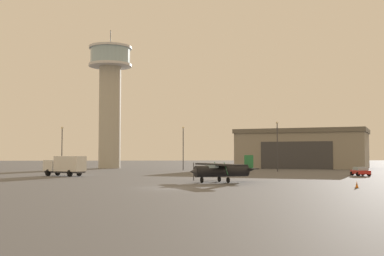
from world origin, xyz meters
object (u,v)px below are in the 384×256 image
truck_box_white (66,165)px  light_post_west (277,142)px  car_red (361,171)px  light_post_north (62,144)px  control_tower (110,92)px  traffic_cone_near_left (357,185)px  airplane_black (223,170)px  light_post_east (183,144)px

truck_box_white → light_post_west: size_ratio=0.71×
car_red → light_post_north: 57.34m
control_tower → traffic_cone_near_left: 77.46m
light_post_north → car_red: bearing=-28.7°
light_post_north → control_tower: bearing=63.0°
airplane_black → light_post_east: (-2.14, 43.10, 3.86)m
airplane_black → light_post_east: bearing=-105.3°
truck_box_white → traffic_cone_near_left: (33.41, -28.71, -1.33)m
control_tower → light_post_north: (-8.08, -15.88, -12.65)m
truck_box_white → car_red: truck_box_white is taller
truck_box_white → car_red: (45.00, -3.02, -0.93)m
control_tower → car_red: control_tower is taller
control_tower → truck_box_white: control_tower is taller
car_red → traffic_cone_near_left: 28.19m
control_tower → airplane_black: size_ratio=3.04×
traffic_cone_near_left → car_red: bearing=65.7°
light_post_east → light_post_north: light_post_east is taller
control_tower → light_post_west: bearing=-35.7°
control_tower → airplane_black: bearing=-72.3°
car_red → light_post_west: light_post_west is taller
car_red → light_post_west: 21.11m
light_post_north → traffic_cone_near_left: (38.54, -53.13, -4.94)m
control_tower → traffic_cone_near_left: size_ratio=47.54×
light_post_west → light_post_north: light_post_west is taller
traffic_cone_near_left → control_tower: bearing=113.8°
airplane_black → traffic_cone_near_left: airplane_black is taller
car_red → traffic_cone_near_left: (-11.59, -25.70, -0.40)m
truck_box_white → light_post_east: 31.96m
control_tower → light_post_west: (33.98, -24.44, -12.29)m
airplane_black → light_post_east: light_post_east is taller
control_tower → truck_box_white: bearing=-94.2°
airplane_black → light_post_west: (15.34, 33.85, 4.13)m
car_red → truck_box_white: bearing=90.2°
airplane_black → traffic_cone_near_left: bearing=119.7°
control_tower → airplane_black: 63.36m
light_post_east → light_post_west: bearing=-27.9°
truck_box_white → car_red: bearing=-152.8°
car_red → light_post_east: light_post_east is taller
traffic_cone_near_left → airplane_black: bearing=137.8°
control_tower → airplane_black: (18.64, -58.29, -16.42)m
light_post_east → traffic_cone_near_left: light_post_east is taller
light_post_west → truck_box_white: bearing=-156.8°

